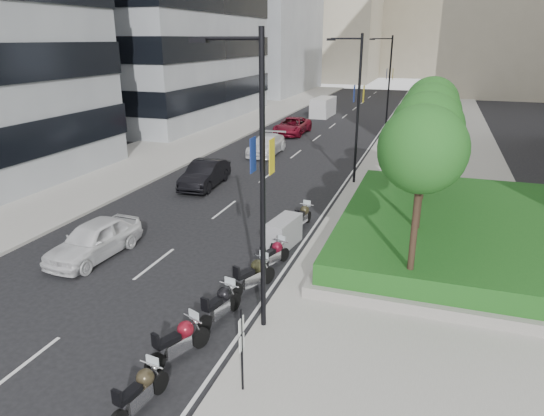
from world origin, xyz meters
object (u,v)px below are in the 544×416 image
at_px(motorcycle_0, 140,392).
at_px(motorcycle_4, 274,254).
at_px(car_c, 267,145).
at_px(lamp_post_1, 356,103).
at_px(motorcycle_1, 179,341).
at_px(car_d, 292,126).
at_px(motorcycle_5, 284,233).
at_px(motorcycle_2, 220,305).
at_px(motorcycle_6, 303,216).
at_px(lamp_post_2, 388,80).
at_px(car_b, 205,174).
at_px(delivery_van, 323,108).
at_px(car_a, 94,240).
at_px(motorcycle_3, 253,275).
at_px(parking_sign, 242,346).
at_px(lamp_post_0, 257,174).

xyz_separation_m(motorcycle_0, motorcycle_4, (0.56, 8.63, -0.02)).
xyz_separation_m(motorcycle_4, car_c, (-6.93, 18.96, 0.22)).
relative_size(lamp_post_1, motorcycle_1, 4.22).
distance_m(motorcycle_4, car_d, 28.77).
distance_m(motorcycle_4, motorcycle_5, 2.07).
relative_size(motorcycle_2, car_d, 0.39).
height_order(motorcycle_1, motorcycle_5, motorcycle_5).
distance_m(lamp_post_1, motorcycle_4, 13.53).
bearing_deg(motorcycle_6, lamp_post_2, 4.27).
xyz_separation_m(motorcycle_2, car_b, (-7.20, 13.60, 0.20)).
distance_m(lamp_post_2, motorcycle_6, 26.55).
xyz_separation_m(motorcycle_6, car_b, (-7.54, 4.72, 0.25)).
relative_size(lamp_post_2, delivery_van, 1.74).
distance_m(motorcycle_0, car_b, 19.25).
height_order(motorcycle_2, car_c, car_c).
height_order(lamp_post_1, motorcycle_1, lamp_post_1).
distance_m(car_c, car_d, 8.85).
bearing_deg(car_a, car_b, 94.75).
bearing_deg(motorcycle_3, car_c, 41.85).
bearing_deg(car_b, lamp_post_1, 18.02).
distance_m(lamp_post_2, motorcycle_2, 35.34).
distance_m(motorcycle_1, car_c, 26.24).
bearing_deg(parking_sign, motorcycle_4, 102.27).
bearing_deg(motorcycle_0, car_a, 51.78).
relative_size(motorcycle_1, car_c, 0.41).
bearing_deg(car_a, delivery_van, 93.48).
xyz_separation_m(motorcycle_0, motorcycle_3, (0.47, 6.52, 0.06)).
relative_size(motorcycle_3, motorcycle_4, 1.11).
height_order(motorcycle_4, delivery_van, delivery_van).
height_order(parking_sign, motorcycle_4, parking_sign).
bearing_deg(motorcycle_0, car_d, 18.64).
bearing_deg(car_b, motorcycle_3, -60.66).
distance_m(car_b, car_d, 18.52).
height_order(motorcycle_1, motorcycle_6, motorcycle_1).
distance_m(lamp_post_1, motorcycle_3, 15.52).
bearing_deg(motorcycle_5, lamp_post_1, 1.73).
relative_size(motorcycle_3, delivery_van, 0.42).
distance_m(car_a, delivery_van, 41.23).
height_order(motorcycle_2, delivery_van, delivery_van).
relative_size(lamp_post_0, motorcycle_0, 4.27).
relative_size(lamp_post_0, parking_sign, 3.60).
height_order(lamp_post_0, lamp_post_1, same).
bearing_deg(motorcycle_4, lamp_post_0, -148.40).
xyz_separation_m(lamp_post_0, motorcycle_0, (-1.49, -4.35, -4.50)).
height_order(lamp_post_1, motorcycle_4, lamp_post_1).
height_order(motorcycle_5, car_b, car_b).
distance_m(motorcycle_5, motorcycle_6, 2.53).
height_order(motorcycle_2, motorcycle_4, motorcycle_2).
bearing_deg(lamp_post_1, car_d, 118.90).
relative_size(parking_sign, motorcycle_5, 1.11).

